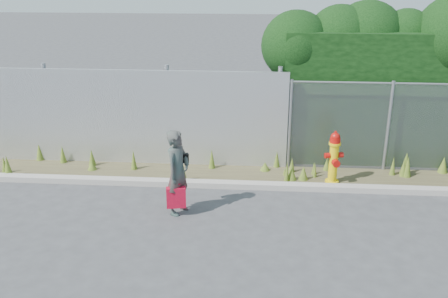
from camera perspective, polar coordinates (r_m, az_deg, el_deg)
The scene contains 10 objects.
ground at distance 8.85m, azimuth 1.27°, elevation -9.32°, with size 80.00×80.00×0.00m, color #3C3C3E.
curb at distance 10.42m, azimuth 1.82°, elevation -4.12°, with size 16.00×0.22×0.12m, color #9B948C.
weed_strip at distance 11.00m, azimuth 7.07°, elevation -2.46°, with size 16.00×1.26×0.52m.
corrugated_fence at distance 11.75m, azimuth -13.89°, elevation 3.58°, with size 8.50×0.21×2.30m.
chainlink_fence at distance 11.84m, azimuth 23.19°, elevation 2.26°, with size 6.50×0.07×2.05m.
hedge at distance 12.57m, azimuth 22.73°, elevation 8.26°, with size 7.84×2.20×3.81m.
fire_hydrant at distance 10.68m, azimuth 12.43°, elevation -1.07°, with size 0.39×0.35×1.16m.
woman at distance 9.17m, azimuth -5.29°, elevation -2.67°, with size 0.59×0.39×1.61m, color #10665C.
red_tote_bag at distance 9.21m, azimuth -5.49°, elevation -5.52°, with size 0.35×0.13×0.47m.
black_shoulder_bag at distance 9.28m, azimuth -4.78°, elevation -1.06°, with size 0.23×0.10×0.17m.
Camera 1 is at (0.39, -7.67, 4.39)m, focal length 40.00 mm.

